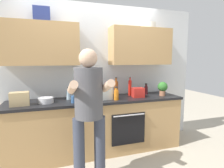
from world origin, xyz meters
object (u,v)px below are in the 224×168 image
at_px(bottle_juice, 116,94).
at_px(mixing_bowl, 46,100).
at_px(bottle_wine, 146,90).
at_px(bottle_water, 68,95).
at_px(bottle_soda, 84,91).
at_px(grocery_bag_bread, 20,99).
at_px(cup_tea, 73,99).
at_px(potted_herb, 163,88).
at_px(bottle_syrup, 108,91).
at_px(grocery_bag_produce, 104,93).
at_px(person_standing, 89,106).
at_px(grocery_bag_crisps, 138,92).
at_px(cup_ceramic, 139,92).
at_px(bottle_vinegar, 116,89).
at_px(bottle_hotsauce, 130,88).

xyz_separation_m(bottle_juice, mixing_bowl, (-1.06, 0.15, -0.05)).
xyz_separation_m(bottle_wine, bottle_water, (-1.41, -0.02, -0.01)).
distance_m(bottle_soda, grocery_bag_bread, 1.00).
relative_size(bottle_soda, cup_tea, 2.72).
xyz_separation_m(mixing_bowl, potted_herb, (1.96, -0.07, 0.11)).
height_order(bottle_juice, bottle_syrup, bottle_syrup).
bearing_deg(bottle_water, mixing_bowl, -159.05).
bearing_deg(grocery_bag_produce, person_standing, -118.94).
height_order(grocery_bag_produce, grocery_bag_crisps, grocery_bag_produce).
height_order(bottle_wine, cup_ceramic, bottle_wine).
height_order(person_standing, cup_ceramic, person_standing).
xyz_separation_m(bottle_soda, potted_herb, (1.34, -0.30, 0.03)).
xyz_separation_m(bottle_soda, cup_tea, (-0.23, -0.37, -0.06)).
bearing_deg(bottle_juice, bottle_vinegar, 71.58).
xyz_separation_m(bottle_juice, bottle_hotsauce, (0.37, 0.30, 0.05)).
bearing_deg(bottle_juice, bottle_hotsauce, 38.87).
distance_m(bottle_soda, grocery_bag_produce, 0.38).
bearing_deg(cup_ceramic, bottle_wine, -12.98).
bearing_deg(cup_ceramic, person_standing, -140.93).
distance_m(bottle_hotsauce, potted_herb, 0.58).
height_order(bottle_syrup, grocery_bag_crisps, bottle_syrup).
bearing_deg(grocery_bag_bread, grocery_bag_produce, 2.08).
distance_m(bottle_vinegar, cup_ceramic, 0.54).
distance_m(bottle_soda, bottle_vinegar, 0.55).
xyz_separation_m(bottle_syrup, bottle_vinegar, (0.07, -0.22, 0.06)).
distance_m(bottle_wine, grocery_bag_produce, 0.87).
bearing_deg(person_standing, bottle_syrup, 60.68).
bearing_deg(bottle_syrup, bottle_hotsauce, -12.17).
bearing_deg(cup_tea, mixing_bowl, 160.89).
relative_size(bottle_juice, bottle_syrup, 0.94).
bearing_deg(bottle_hotsauce, bottle_water, -179.06).
xyz_separation_m(person_standing, mixing_bowl, (-0.51, 0.73, -0.04)).
xyz_separation_m(bottle_hotsauce, cup_ceramic, (0.19, 0.03, -0.09)).
relative_size(bottle_juice, grocery_bag_produce, 0.97).
bearing_deg(potted_herb, bottle_hotsauce, 157.90).
height_order(bottle_soda, grocery_bag_crisps, bottle_soda).
relative_size(bottle_hotsauce, bottle_vinegar, 0.95).
xyz_separation_m(grocery_bag_bread, grocery_bag_produce, (1.24, 0.04, 0.01)).
height_order(bottle_soda, bottle_vinegar, bottle_vinegar).
xyz_separation_m(bottle_water, grocery_bag_bread, (-0.68, -0.19, 0.02)).
distance_m(person_standing, bottle_juice, 0.80).
xyz_separation_m(bottle_syrup, cup_ceramic, (0.58, -0.05, -0.04)).
bearing_deg(cup_tea, bottle_syrup, 29.36).
height_order(bottle_hotsauce, cup_tea, bottle_hotsauce).
distance_m(bottle_water, bottle_hotsauce, 1.09).
height_order(bottle_wine, grocery_bag_crisps, bottle_wine).
distance_m(bottle_wine, bottle_syrup, 0.71).
bearing_deg(cup_tea, bottle_juice, -0.93).
relative_size(mixing_bowl, grocery_bag_crisps, 1.16).
height_order(bottle_juice, bottle_soda, bottle_soda).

